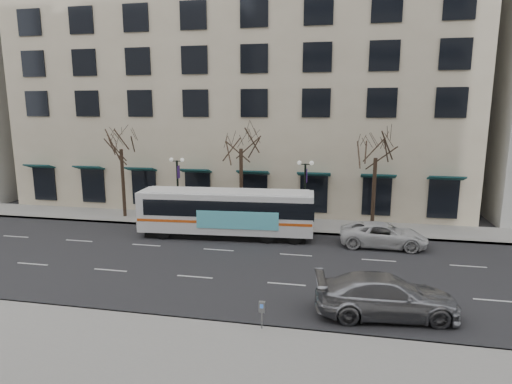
% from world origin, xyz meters
% --- Properties ---
extents(ground, '(160.00, 160.00, 0.00)m').
position_xyz_m(ground, '(0.00, 0.00, 0.00)').
color(ground, black).
rests_on(ground, ground).
extents(sidewalk_far, '(80.00, 4.00, 0.15)m').
position_xyz_m(sidewalk_far, '(5.00, 9.00, 0.07)').
color(sidewalk_far, gray).
rests_on(sidewalk_far, ground).
extents(building_hotel, '(40.00, 20.00, 24.00)m').
position_xyz_m(building_hotel, '(-2.00, 21.00, 12.00)').
color(building_hotel, '#C0B193').
rests_on(building_hotel, ground).
extents(tree_far_left, '(3.60, 3.60, 8.34)m').
position_xyz_m(tree_far_left, '(-10.00, 8.80, 6.70)').
color(tree_far_left, black).
rests_on(tree_far_left, ground).
extents(tree_far_mid, '(3.60, 3.60, 8.55)m').
position_xyz_m(tree_far_mid, '(0.00, 8.80, 6.91)').
color(tree_far_mid, black).
rests_on(tree_far_mid, ground).
extents(tree_far_right, '(3.60, 3.60, 8.06)m').
position_xyz_m(tree_far_right, '(10.00, 8.80, 6.42)').
color(tree_far_right, black).
rests_on(tree_far_right, ground).
extents(lamp_post_left, '(1.22, 0.45, 5.21)m').
position_xyz_m(lamp_post_left, '(-4.99, 8.20, 2.94)').
color(lamp_post_left, black).
rests_on(lamp_post_left, ground).
extents(lamp_post_right, '(1.22, 0.45, 5.21)m').
position_xyz_m(lamp_post_right, '(5.01, 8.20, 2.94)').
color(lamp_post_right, black).
rests_on(lamp_post_right, ground).
extents(city_bus, '(12.44, 3.53, 3.33)m').
position_xyz_m(city_bus, '(-0.19, 5.28, 1.82)').
color(city_bus, white).
rests_on(city_bus, ground).
extents(silver_car, '(6.46, 3.26, 1.80)m').
position_xyz_m(silver_car, '(9.71, -4.80, 0.90)').
color(silver_car, '#98999F').
rests_on(silver_car, ground).
extents(white_pickup, '(5.65, 2.65, 1.56)m').
position_xyz_m(white_pickup, '(10.48, 5.17, 0.78)').
color(white_pickup, silver).
rests_on(white_pickup, ground).
extents(pay_station, '(0.25, 0.17, 1.17)m').
position_xyz_m(pay_station, '(4.62, -7.30, 0.99)').
color(pay_station, gray).
rests_on(pay_station, sidewalk_near).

